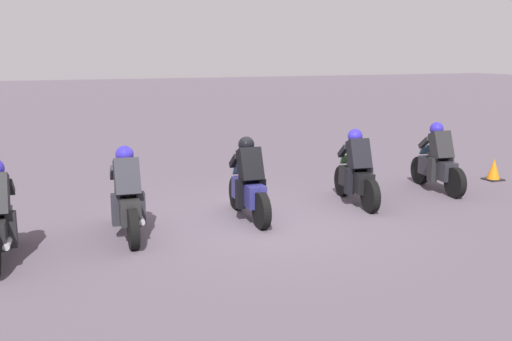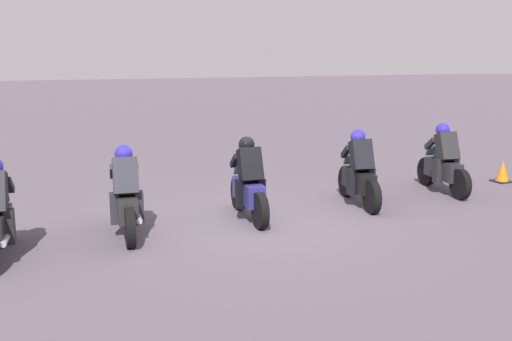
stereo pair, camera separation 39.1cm
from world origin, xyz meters
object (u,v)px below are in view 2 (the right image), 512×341
object	(u,v)px
rider_lane_a	(444,164)
rider_lane_d	(126,199)
rider_lane_b	(359,174)
rider_lane_c	(249,185)
traffic_cone	(502,172)

from	to	relation	value
rider_lane_a	rider_lane_d	size ratio (longest dim) A/B	1.00
rider_lane_a	rider_lane_b	xyz separation A→B (m)	(-0.32, 2.29, 0.00)
rider_lane_a	rider_lane_c	distance (m)	4.72
rider_lane_b	rider_lane_c	xyz separation A→B (m)	(-0.19, 2.41, 0.00)
rider_lane_b	traffic_cone	distance (m)	4.33
rider_lane_c	rider_lane_a	bearing A→B (deg)	-80.94
rider_lane_b	rider_lane_a	bearing A→B (deg)	-73.42
rider_lane_a	rider_lane_b	distance (m)	2.31
rider_lane_c	traffic_cone	distance (m)	6.74
rider_lane_d	traffic_cone	xyz separation A→B (m)	(1.10, -8.92, -0.39)
rider_lane_d	traffic_cone	bearing A→B (deg)	-78.93
rider_lane_a	rider_lane_b	world-z (taller)	same
rider_lane_a	rider_lane_c	bearing A→B (deg)	103.39
rider_lane_a	rider_lane_b	size ratio (longest dim) A/B	1.00
rider_lane_a	rider_lane_b	bearing A→B (deg)	105.22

